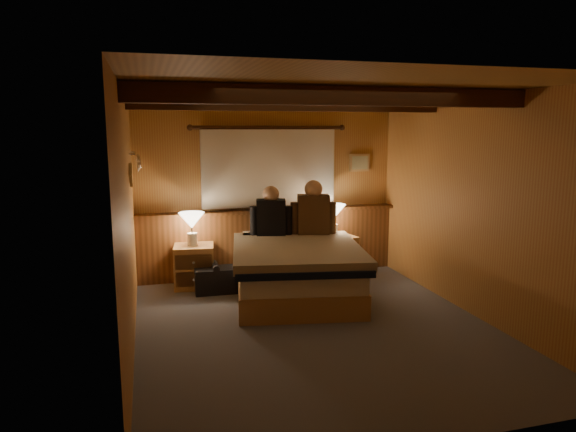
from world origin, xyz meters
name	(u,v)px	position (x,y,z in m)	size (l,w,h in m)	color
floor	(315,328)	(0.00, 0.00, 0.00)	(4.20, 4.20, 0.00)	#50545F
ceiling	(318,90)	(0.00, 0.00, 2.40)	(4.20, 4.20, 0.00)	tan
wall_back	(268,190)	(0.00, 2.10, 1.20)	(3.60, 3.60, 0.00)	#BC8B43
wall_left	(128,222)	(-1.80, 0.00, 1.20)	(4.20, 4.20, 0.00)	#BC8B43
wall_right	(473,206)	(1.80, 0.00, 1.20)	(4.20, 4.20, 0.00)	#BC8B43
wall_front	(427,268)	(0.00, -2.10, 1.20)	(3.60, 3.60, 0.00)	#BC8B43
wainscot	(270,241)	(0.00, 2.04, 0.49)	(3.60, 0.23, 0.94)	brown
curtain_window	(269,167)	(0.00, 2.03, 1.52)	(2.18, 0.09, 1.11)	#3F1E0F
ceiling_beams	(313,101)	(0.00, 0.15, 2.31)	(3.60, 1.65, 0.16)	#3F1E0F
coat_rail	(137,160)	(-1.72, 1.58, 1.67)	(0.05, 0.55, 0.24)	silver
framed_print	(360,163)	(1.35, 2.08, 1.55)	(0.30, 0.04, 0.25)	tan
bed	(296,269)	(0.09, 1.03, 0.34)	(1.77, 2.14, 0.66)	#B57E4D
nightstand_left	(194,266)	(-1.07, 1.75, 0.28)	(0.55, 0.51, 0.55)	#B57E4D
nightstand_right	(335,256)	(0.87, 1.74, 0.28)	(0.60, 0.56, 0.56)	#B57E4D
lamp_left	(192,222)	(-1.09, 1.74, 0.85)	(0.33, 0.33, 0.43)	white
lamp_right	(333,214)	(0.83, 1.74, 0.88)	(0.34, 0.34, 0.45)	white
person_left	(271,215)	(-0.07, 1.66, 0.92)	(0.54, 0.30, 0.67)	black
person_right	(313,212)	(0.49, 1.59, 0.95)	(0.60, 0.33, 0.74)	#4B331E
duffel_bag	(216,279)	(-0.84, 1.45, 0.16)	(0.53, 0.33, 0.38)	black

